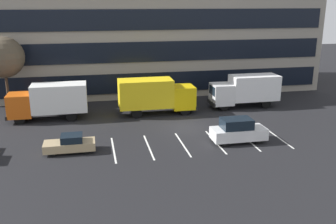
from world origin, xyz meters
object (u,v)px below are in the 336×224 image
Objects in this scene: box_truck_yellow_all at (155,95)px; box_truck_white at (246,89)px; bare_tree at (4,57)px; suv_white at (238,131)px; box_truck_orange at (50,100)px; sedan_tan at (70,144)px.

box_truck_yellow_all is 1.05× the size of box_truck_white.
bare_tree is at bearing 172.40° from box_truck_white.
box_truck_white is (10.10, 0.67, -0.09)m from box_truck_yellow_all.
box_truck_yellow_all reaches higher than suv_white.
suv_white is at bearing -33.39° from bare_tree.
box_truck_orange is 18.39m from suv_white.
bare_tree is at bearing 117.77° from sedan_tan.
suv_white is (13.47, -0.55, 0.32)m from sedan_tan.
box_truck_white is 1.94× the size of sedan_tan.
suv_white is at bearing -2.35° from sedan_tan.
box_truck_orange is 1.95× the size of sedan_tan.
box_truck_orange is at bearing 103.82° from sedan_tan.
sedan_tan is at bearing -133.12° from box_truck_yellow_all.
box_truck_yellow_all reaches higher than box_truck_orange.
sedan_tan is at bearing 177.65° from suv_white.
bare_tree reaches higher than sedan_tan.
bare_tree is (-6.71, 12.75, 5.06)m from sedan_tan.
box_truck_orange reaches higher than box_truck_white.
box_truck_white reaches higher than suv_white.
box_truck_yellow_all is at bearing 46.88° from sedan_tan.
box_truck_yellow_all is 1.04× the size of box_truck_orange.
bare_tree is (-20.19, 13.31, 4.74)m from suv_white.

